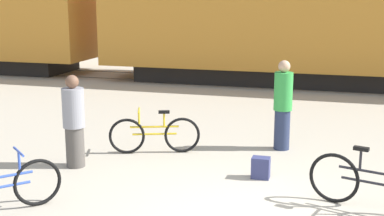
# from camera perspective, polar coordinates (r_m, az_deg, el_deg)

# --- Properties ---
(rail_near) EXTENTS (54.06, 0.07, 0.01)m
(rail_near) POSITION_cam_1_polar(r_m,az_deg,el_deg) (16.75, 12.38, 2.12)
(rail_near) COLOR #4C4238
(rail_near) RESTS_ON ground_plane
(rail_far) EXTENTS (54.06, 0.07, 0.01)m
(rail_far) POSITION_cam_1_polar(r_m,az_deg,el_deg) (18.16, 12.70, 2.87)
(rail_far) COLOR #4C4238
(rail_far) RESTS_ON ground_plane
(bicycle_yellow) EXTENTS (1.57, 0.63, 0.81)m
(bicycle_yellow) POSITION_cam_1_polar(r_m,az_deg,el_deg) (9.71, -4.02, -2.83)
(bicycle_yellow) COLOR black
(bicycle_yellow) RESTS_ON ground_plane
(bicycle_black) EXTENTS (1.71, 0.59, 0.88)m
(bicycle_black) POSITION_cam_1_polar(r_m,az_deg,el_deg) (7.57, 18.75, -7.67)
(bicycle_black) COLOR black
(bicycle_black) RESTS_ON ground_plane
(bicycle_blue) EXTENTS (1.14, 1.27, 0.82)m
(bicycle_blue) POSITION_cam_1_polar(r_m,az_deg,el_deg) (7.53, -19.82, -8.03)
(bicycle_blue) COLOR black
(bicycle_blue) RESTS_ON ground_plane
(person_in_green) EXTENTS (0.34, 0.34, 1.67)m
(person_in_green) POSITION_cam_1_polar(r_m,az_deg,el_deg) (9.96, 9.66, 0.29)
(person_in_green) COLOR #283351
(person_in_green) RESTS_ON ground_plane
(person_in_grey) EXTENTS (0.36, 0.36, 1.56)m
(person_in_grey) POSITION_cam_1_polar(r_m,az_deg,el_deg) (9.05, -12.48, -1.46)
(person_in_grey) COLOR #514C47
(person_in_grey) RESTS_ON ground_plane
(backpack) EXTENTS (0.28, 0.20, 0.34)m
(backpack) POSITION_cam_1_polar(r_m,az_deg,el_deg) (8.52, 7.34, -6.34)
(backpack) COLOR navy
(backpack) RESTS_ON ground_plane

